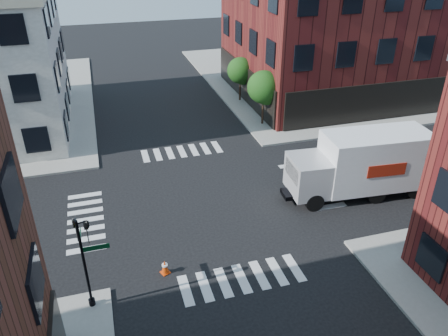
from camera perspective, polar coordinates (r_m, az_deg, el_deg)
The scene contains 8 objects.
ground at distance 26.58m, azimuth -2.48°, elevation -4.33°, with size 120.00×120.00×0.00m, color black.
sidewalk_ne at distance 52.11m, azimuth 14.81°, elevation 11.76°, with size 30.00×30.00×0.15m, color gray.
building_ne at distance 46.38m, azimuth 18.35°, elevation 16.84°, with size 25.00×16.00×12.00m, color #441111.
tree_near at distance 35.95m, azimuth 5.31°, elevation 10.26°, with size 2.69×2.69×4.49m.
tree_far at distance 41.41m, azimuth 2.23°, elevation 12.44°, with size 2.43×2.43×4.07m.
signal_pole at distance 19.04m, azimuth -17.73°, elevation -10.60°, with size 1.29×1.24×4.60m.
box_truck at distance 27.55m, azimuth 17.64°, elevation 0.51°, with size 9.00×3.32×4.00m.
traffic_cone at distance 21.51m, azimuth -7.73°, elevation -12.70°, with size 0.52×0.52×0.73m.
Camera 1 is at (-5.21, -21.66, 14.51)m, focal length 35.00 mm.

